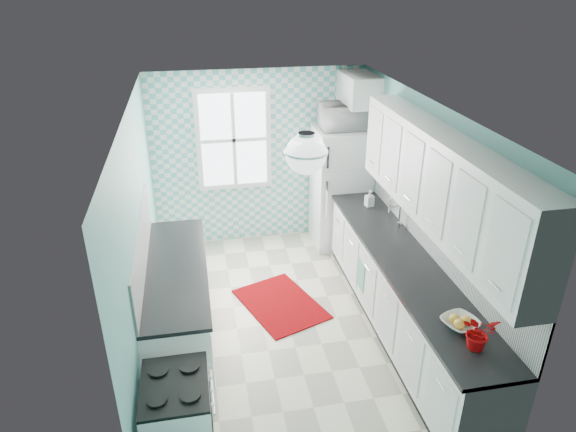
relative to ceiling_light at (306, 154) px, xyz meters
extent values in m
cube|color=#EFE1C4|center=(0.00, 0.80, -2.33)|extent=(3.00, 4.40, 0.02)
cube|color=white|center=(0.00, 0.80, 0.19)|extent=(3.00, 4.40, 0.02)
cube|color=#60A49C|center=(0.00, 3.01, -1.07)|extent=(3.00, 0.02, 2.50)
cube|color=#60A49C|center=(0.00, -1.41, -1.07)|extent=(3.00, 0.02, 2.50)
cube|color=#60A49C|center=(-1.51, 0.80, -1.07)|extent=(0.02, 4.40, 2.50)
cube|color=#60A49C|center=(1.51, 0.80, -1.07)|extent=(0.02, 4.40, 2.50)
cube|color=#5FBAB6|center=(0.00, 2.99, -1.07)|extent=(3.00, 0.01, 2.50)
cube|color=white|center=(-0.35, 2.96, -0.77)|extent=(1.04, 0.05, 1.44)
cube|color=white|center=(-0.35, 2.95, -0.77)|extent=(0.90, 0.02, 1.30)
cube|color=white|center=(1.49, 0.40, -1.13)|extent=(0.02, 3.60, 0.51)
cube|color=white|center=(-1.49, 0.73, -1.13)|extent=(0.02, 2.15, 0.51)
cube|color=white|center=(1.33, 0.20, -0.42)|extent=(0.33, 3.20, 0.90)
cube|color=white|center=(1.30, 2.63, -0.07)|extent=(0.40, 0.74, 0.40)
cylinder|color=silver|center=(0.00, 0.00, 0.16)|extent=(0.14, 0.14, 0.04)
cylinder|color=silver|center=(0.00, 0.00, 0.09)|extent=(0.02, 0.02, 0.12)
sphere|color=white|center=(0.00, 0.00, 0.00)|extent=(0.34, 0.34, 0.34)
cube|color=white|center=(1.20, 0.40, -1.87)|extent=(0.60, 3.60, 0.90)
cube|color=black|center=(1.19, 0.40, -1.40)|extent=(0.63, 3.60, 0.04)
cube|color=white|center=(-1.20, 0.73, -1.87)|extent=(0.60, 2.15, 0.90)
cube|color=black|center=(-1.19, 0.73, -1.40)|extent=(0.63, 2.15, 0.04)
cube|color=white|center=(1.11, 2.61, -1.46)|extent=(0.75, 0.71, 1.73)
cube|color=silver|center=(1.11, 2.25, -1.06)|extent=(0.74, 0.01, 0.02)
cube|color=silver|center=(0.80, 2.23, -0.85)|extent=(0.03, 0.03, 0.30)
cube|color=silver|center=(0.80, 2.23, -1.46)|extent=(0.03, 0.03, 0.54)
cube|color=white|center=(-1.20, -0.80, -1.92)|extent=(0.52, 0.66, 0.78)
cube|color=black|center=(-1.20, -0.80, -1.53)|extent=(0.52, 0.66, 0.03)
cube|color=black|center=(-0.94, -0.80, -1.87)|extent=(0.01, 0.43, 0.26)
cube|color=silver|center=(1.20, 1.16, -1.40)|extent=(0.57, 0.48, 0.12)
cylinder|color=silver|center=(1.41, 1.16, -1.20)|extent=(0.02, 0.02, 0.30)
torus|color=silver|center=(1.33, 1.16, -1.01)|extent=(0.16, 0.02, 0.16)
cube|color=maroon|center=(-0.02, 1.17, -2.32)|extent=(1.12, 1.32, 0.02)
cube|color=teal|center=(0.89, 0.90, -1.84)|extent=(0.05, 0.23, 0.35)
imported|color=white|center=(1.20, -0.72, -1.35)|extent=(0.38, 0.38, 0.07)
imported|color=red|center=(1.20, -0.99, -1.24)|extent=(0.30, 0.27, 0.29)
imported|color=#A2B0B8|center=(1.25, 1.78, -1.28)|extent=(0.11, 0.11, 0.21)
imported|color=white|center=(1.11, 2.61, -0.42)|extent=(0.63, 0.43, 0.34)
camera|label=1|loc=(-0.90, -3.90, 1.38)|focal=32.00mm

